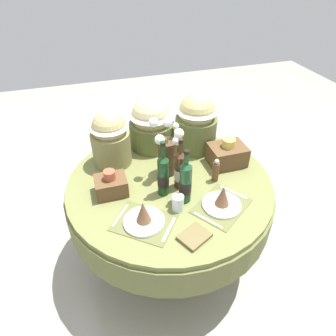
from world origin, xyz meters
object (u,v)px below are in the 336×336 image
(flower_vase, at_px, (167,150))
(wine_bottle_rear, at_px, (185,182))
(wine_bottle_right, at_px, (163,175))
(gift_tub_back_left, at_px, (110,134))
(wine_bottle_left, at_px, (180,169))
(gift_tub_back_centre, at_px, (151,119))
(place_setting_right, at_px, (222,201))
(pepper_mill, at_px, (216,171))
(gift_tub_back_right, at_px, (196,118))
(place_setting_left, at_px, (144,217))
(tumbler_near_right, at_px, (178,203))
(book_on_table, at_px, (194,236))
(woven_basket_side_right, at_px, (227,154))
(dining_table, at_px, (169,197))
(woven_basket_side_left, at_px, (111,185))

(flower_vase, bearing_deg, wine_bottle_rear, -85.35)
(wine_bottle_rear, bearing_deg, wine_bottle_right, 137.42)
(gift_tub_back_left, bearing_deg, wine_bottle_left, -46.89)
(gift_tub_back_left, xyz_separation_m, gift_tub_back_centre, (0.33, 0.14, -0.00))
(place_setting_right, distance_m, wine_bottle_left, 0.33)
(pepper_mill, relative_size, gift_tub_back_right, 0.36)
(place_setting_left, distance_m, tumbler_near_right, 0.23)
(wine_bottle_right, xyz_separation_m, wine_bottle_rear, (0.11, -0.10, -0.00))
(tumbler_near_right, bearing_deg, book_on_table, -85.87)
(wine_bottle_left, xyz_separation_m, woven_basket_side_right, (0.41, 0.15, -0.06))
(place_setting_right, distance_m, pepper_mill, 0.26)
(flower_vase, xyz_separation_m, gift_tub_back_centre, (-0.01, 0.38, 0.04))
(wine_bottle_rear, distance_m, gift_tub_back_right, 0.63)
(gift_tub_back_right, bearing_deg, tumbler_near_right, -119.38)
(dining_table, xyz_separation_m, gift_tub_back_right, (0.31, 0.34, 0.41))
(dining_table, xyz_separation_m, book_on_table, (-0.02, -0.52, 0.17))
(wine_bottle_right, distance_m, woven_basket_side_left, 0.35)
(place_setting_left, bearing_deg, gift_tub_back_centre, 72.15)
(wine_bottle_rear, height_order, woven_basket_side_right, wine_bottle_rear)
(wine_bottle_right, bearing_deg, pepper_mill, 3.44)
(place_setting_left, xyz_separation_m, gift_tub_back_centre, (0.26, 0.79, 0.19))
(wine_bottle_left, distance_m, wine_bottle_rear, 0.14)
(wine_bottle_right, height_order, tumbler_near_right, wine_bottle_right)
(dining_table, distance_m, wine_bottle_right, 0.33)
(gift_tub_back_right, bearing_deg, wine_bottle_right, -130.96)
(gift_tub_back_left, height_order, woven_basket_side_right, gift_tub_back_left)
(gift_tub_back_centre, height_order, woven_basket_side_left, gift_tub_back_centre)
(place_setting_right, relative_size, wine_bottle_left, 1.17)
(place_setting_right, xyz_separation_m, wine_bottle_left, (-0.19, 0.26, 0.09))
(woven_basket_side_left, bearing_deg, book_on_table, -53.36)
(place_setting_left, relative_size, wine_bottle_left, 1.17)
(flower_vase, bearing_deg, gift_tub_back_centre, 91.81)
(pepper_mill, bearing_deg, tumbler_near_right, -149.87)
(flower_vase, height_order, wine_bottle_rear, flower_vase)
(woven_basket_side_left, bearing_deg, tumbler_near_right, -36.98)
(flower_vase, distance_m, book_on_table, 0.63)
(place_setting_right, bearing_deg, gift_tub_back_left, 130.49)
(woven_basket_side_left, distance_m, woven_basket_side_right, 0.86)
(wine_bottle_right, bearing_deg, wine_bottle_rear, -42.58)
(dining_table, relative_size, woven_basket_side_right, 5.56)
(wine_bottle_left, distance_m, gift_tub_back_right, 0.51)
(gift_tub_back_right, xyz_separation_m, woven_basket_side_left, (-0.71, -0.35, -0.19))
(wine_bottle_right, relative_size, woven_basket_side_left, 1.94)
(place_setting_right, xyz_separation_m, gift_tub_back_right, (0.08, 0.67, 0.21))
(dining_table, relative_size, book_on_table, 8.77)
(wine_bottle_left, height_order, tumbler_near_right, wine_bottle_left)
(wine_bottle_rear, distance_m, tumbler_near_right, 0.13)
(place_setting_right, height_order, gift_tub_back_right, gift_tub_back_right)
(gift_tub_back_centre, relative_size, gift_tub_back_right, 0.93)
(woven_basket_side_left, xyz_separation_m, woven_basket_side_right, (0.85, 0.08, 0.02))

